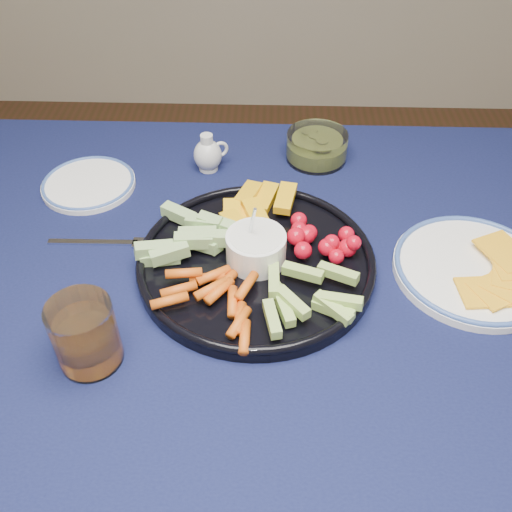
{
  "coord_description": "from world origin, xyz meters",
  "views": [
    {
      "loc": [
        -0.08,
        -0.58,
        1.39
      ],
      "look_at": [
        -0.1,
        0.08,
        0.77
      ],
      "focal_mm": 40.0,
      "sensor_mm": 36.0,
      "label": 1
    }
  ],
  "objects_px": {
    "crudite_platter": "(254,258)",
    "side_plate_extra": "(89,184)",
    "pickle_bowl": "(317,148)",
    "juice_tumbler": "(86,337)",
    "creamer_pitcher": "(208,154)",
    "dining_table": "(318,343)",
    "cheese_plate": "(474,267)"
  },
  "relations": [
    {
      "from": "crudite_platter",
      "to": "creamer_pitcher",
      "type": "distance_m",
      "value": 0.29
    },
    {
      "from": "cheese_plate",
      "to": "juice_tumbler",
      "type": "xyz_separation_m",
      "value": [
        -0.57,
        -0.19,
        0.03
      ]
    },
    {
      "from": "creamer_pitcher",
      "to": "cheese_plate",
      "type": "bearing_deg",
      "value": -31.81
    },
    {
      "from": "pickle_bowl",
      "to": "side_plate_extra",
      "type": "height_order",
      "value": "pickle_bowl"
    },
    {
      "from": "dining_table",
      "to": "pickle_bowl",
      "type": "distance_m",
      "value": 0.42
    },
    {
      "from": "dining_table",
      "to": "pickle_bowl",
      "type": "bearing_deg",
      "value": 88.85
    },
    {
      "from": "crudite_platter",
      "to": "side_plate_extra",
      "type": "relative_size",
      "value": 2.18
    },
    {
      "from": "dining_table",
      "to": "pickle_bowl",
      "type": "height_order",
      "value": "pickle_bowl"
    },
    {
      "from": "pickle_bowl",
      "to": "juice_tumbler",
      "type": "distance_m",
      "value": 0.61
    },
    {
      "from": "juice_tumbler",
      "to": "pickle_bowl",
      "type": "bearing_deg",
      "value": 56.78
    },
    {
      "from": "dining_table",
      "to": "creamer_pitcher",
      "type": "bearing_deg",
      "value": 119.79
    },
    {
      "from": "crudite_platter",
      "to": "cheese_plate",
      "type": "relative_size",
      "value": 1.51
    },
    {
      "from": "juice_tumbler",
      "to": "side_plate_extra",
      "type": "relative_size",
      "value": 0.59
    },
    {
      "from": "pickle_bowl",
      "to": "juice_tumbler",
      "type": "relative_size",
      "value": 1.17
    },
    {
      "from": "pickle_bowl",
      "to": "cheese_plate",
      "type": "bearing_deg",
      "value": -53.7
    },
    {
      "from": "juice_tumbler",
      "to": "side_plate_extra",
      "type": "bearing_deg",
      "value": 104.58
    },
    {
      "from": "creamer_pitcher",
      "to": "side_plate_extra",
      "type": "distance_m",
      "value": 0.23
    },
    {
      "from": "dining_table",
      "to": "pickle_bowl",
      "type": "xyz_separation_m",
      "value": [
        0.01,
        0.4,
        0.11
      ]
    },
    {
      "from": "crudite_platter",
      "to": "cheese_plate",
      "type": "height_order",
      "value": "crudite_platter"
    },
    {
      "from": "crudite_platter",
      "to": "creamer_pitcher",
      "type": "relative_size",
      "value": 5.01
    },
    {
      "from": "crudite_platter",
      "to": "pickle_bowl",
      "type": "distance_m",
      "value": 0.34
    },
    {
      "from": "juice_tumbler",
      "to": "side_plate_extra",
      "type": "xyz_separation_m",
      "value": [
        -0.1,
        0.4,
        -0.04
      ]
    },
    {
      "from": "creamer_pitcher",
      "to": "juice_tumbler",
      "type": "bearing_deg",
      "value": -104.4
    },
    {
      "from": "cheese_plate",
      "to": "juice_tumbler",
      "type": "bearing_deg",
      "value": -161.9
    },
    {
      "from": "cheese_plate",
      "to": "creamer_pitcher",
      "type": "bearing_deg",
      "value": 148.19
    },
    {
      "from": "dining_table",
      "to": "side_plate_extra",
      "type": "bearing_deg",
      "value": 145.84
    },
    {
      "from": "pickle_bowl",
      "to": "side_plate_extra",
      "type": "bearing_deg",
      "value": -165.71
    },
    {
      "from": "cheese_plate",
      "to": "side_plate_extra",
      "type": "height_order",
      "value": "cheese_plate"
    },
    {
      "from": "dining_table",
      "to": "crudite_platter",
      "type": "xyz_separation_m",
      "value": [
        -0.11,
        0.08,
        0.11
      ]
    },
    {
      "from": "pickle_bowl",
      "to": "side_plate_extra",
      "type": "distance_m",
      "value": 0.45
    },
    {
      "from": "cheese_plate",
      "to": "juice_tumbler",
      "type": "height_order",
      "value": "juice_tumbler"
    },
    {
      "from": "dining_table",
      "to": "creamer_pitcher",
      "type": "relative_size",
      "value": 21.89
    }
  ]
}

